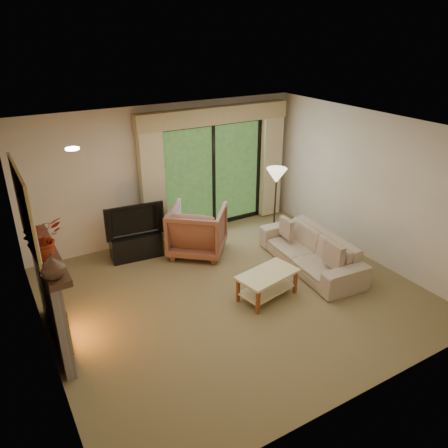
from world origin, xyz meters
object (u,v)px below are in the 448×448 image
media_console (136,245)px  coffee_table (267,285)px  armchair (197,230)px  sofa (311,251)px

media_console → coffee_table: media_console is taller
armchair → coffee_table: 1.89m
armchair → coffee_table: armchair is taller
media_console → sofa: sofa is taller
media_console → sofa: size_ratio=0.42×
coffee_table → media_console: bearing=108.7°
sofa → media_console: bearing=-122.2°
armchair → coffee_table: size_ratio=1.05×
armchair → sofa: size_ratio=0.47×
media_console → armchair: 1.15m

